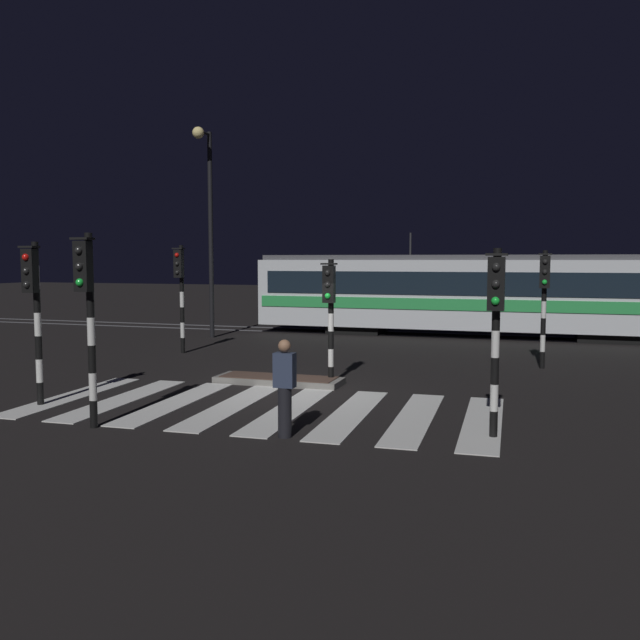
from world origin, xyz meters
The scene contains 14 objects.
ground_plane centered at (0.00, 0.00, 0.00)m, with size 120.00×120.00×0.00m, color black.
rail_near centered at (0.00, 12.09, 0.01)m, with size 80.00×0.12×0.03m, color #59595E.
rail_far centered at (0.00, 13.52, 0.01)m, with size 80.00×0.12×0.03m, color #59595E.
crosswalk_zebra centered at (0.00, -1.86, 0.01)m, with size 9.86×4.87×0.02m.
traffic_island centered at (-0.65, 0.87, 0.09)m, with size 3.18×1.00×0.18m.
traffic_light_corner_far_right centered at (5.58, 5.29, 2.20)m, with size 0.36×0.42×3.33m.
traffic_light_corner_far_left centered at (-5.67, 4.95, 2.33)m, with size 0.36×0.42×3.54m.
traffic_light_corner_near_left centered at (-4.54, -3.10, 2.27)m, with size 0.36×0.42×3.44m.
traffic_light_corner_near_right centered at (4.76, -2.84, 2.16)m, with size 0.36×0.42×3.27m.
traffic_light_kerb_mid_left centered at (-2.27, -4.38, 2.35)m, with size 0.36×0.42×3.56m.
traffic_light_median_centre centered at (0.61, 1.10, 2.03)m, with size 0.36×0.42×3.08m.
street_lamp_trackside_left centered at (-6.81, 9.15, 5.00)m, with size 0.44×1.21×8.00m.
tram centered at (3.08, 12.80, 1.75)m, with size 17.84×2.58×4.15m.
pedestrian_waiting_at_kerb centered at (1.31, -3.84, 0.88)m, with size 0.36×0.24×1.71m.
Camera 1 is at (5.44, -14.63, 3.08)m, focal length 38.07 mm.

